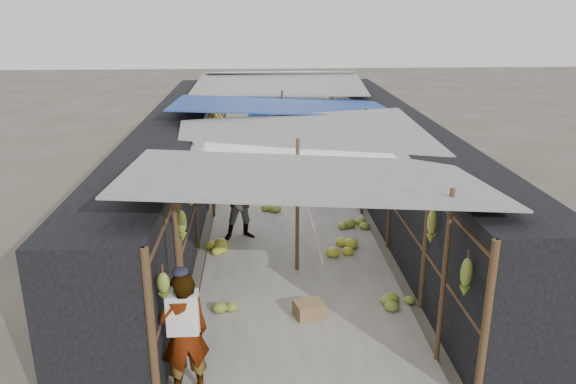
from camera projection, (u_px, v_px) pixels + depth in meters
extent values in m
plane|color=#6B6356|center=(312.00, 364.00, 8.00)|extent=(80.00, 80.00, 0.00)
cube|color=#9E998E|center=(287.00, 208.00, 14.15)|extent=(3.60, 16.00, 0.02)
cube|color=black|center=(176.00, 166.00, 13.65)|extent=(1.40, 15.00, 2.30)
cube|color=black|center=(395.00, 163.00, 13.94)|extent=(1.40, 15.00, 2.30)
cube|color=#96794C|center=(309.00, 310.00, 9.16)|extent=(0.53, 0.47, 0.27)
cube|color=#96794C|center=(317.00, 195.00, 14.60)|extent=(0.58, 0.47, 0.33)
cube|color=#96794C|center=(273.00, 159.00, 18.19)|extent=(0.48, 0.41, 0.27)
cylinder|color=black|center=(305.00, 164.00, 17.77)|extent=(0.67, 0.67, 0.20)
imported|color=white|center=(184.00, 334.00, 7.16)|extent=(0.73, 0.60, 1.74)
imported|color=navy|center=(243.00, 201.00, 12.03)|extent=(0.96, 0.80, 1.75)
imported|color=#45403C|center=(354.00, 193.00, 14.13)|extent=(0.33, 0.52, 0.77)
cylinder|color=brown|center=(179.00, 286.00, 7.49)|extent=(0.07, 0.07, 2.60)
cylinder|color=brown|center=(444.00, 279.00, 7.68)|extent=(0.07, 0.07, 2.60)
cylinder|color=brown|center=(297.00, 207.00, 10.43)|extent=(0.07, 0.07, 2.60)
cylinder|color=brown|center=(212.00, 165.00, 13.18)|extent=(0.07, 0.07, 2.60)
cylinder|color=brown|center=(364.00, 163.00, 13.37)|extent=(0.07, 0.07, 2.60)
cylinder|color=brown|center=(282.00, 136.00, 16.12)|extent=(0.07, 0.07, 2.60)
cylinder|color=brown|center=(225.00, 117.00, 18.86)|extent=(0.07, 0.07, 2.60)
cylinder|color=brown|center=(331.00, 116.00, 19.05)|extent=(0.07, 0.07, 2.60)
cube|color=gray|center=(308.00, 176.00, 8.16)|extent=(5.21, 3.19, 0.52)
cube|color=gray|center=(303.00, 137.00, 11.25)|extent=(5.23, 3.73, 0.50)
cube|color=#204396|center=(281.00, 105.00, 14.33)|extent=(5.40, 3.60, 0.41)
cube|color=gray|center=(279.00, 84.00, 17.43)|extent=(5.37, 3.66, 0.27)
cube|color=gray|center=(279.00, 72.00, 19.68)|extent=(5.00, 1.99, 0.24)
cylinder|color=brown|center=(204.00, 129.00, 13.40)|extent=(0.06, 15.00, 0.06)
cylinder|color=brown|center=(369.00, 127.00, 13.62)|extent=(0.06, 15.00, 0.06)
cylinder|color=gray|center=(287.00, 128.00, 13.51)|extent=(0.02, 15.00, 0.02)
cube|color=navy|center=(259.00, 114.00, 16.98)|extent=(0.65, 0.03, 0.60)
cube|color=#1B50B4|center=(286.00, 137.00, 14.01)|extent=(0.70, 0.03, 0.60)
cube|color=#B6441C|center=(336.00, 147.00, 12.96)|extent=(0.50, 0.03, 0.60)
cube|color=#1956A8|center=(309.00, 165.00, 11.59)|extent=(0.55, 0.03, 0.65)
ellipsoid|color=olive|center=(164.00, 286.00, 6.73)|extent=(0.15, 0.13, 0.37)
ellipsoid|color=olive|center=(182.00, 226.00, 8.39)|extent=(0.16, 0.14, 0.50)
ellipsoid|color=gold|center=(191.00, 196.00, 9.63)|extent=(0.20, 0.17, 0.35)
ellipsoid|color=gold|center=(201.00, 164.00, 11.45)|extent=(0.17, 0.14, 0.51)
ellipsoid|color=olive|center=(208.00, 149.00, 13.14)|extent=(0.15, 0.13, 0.39)
ellipsoid|color=gold|center=(211.00, 133.00, 14.16)|extent=(0.17, 0.14, 0.46)
ellipsoid|color=gold|center=(215.00, 120.00, 15.63)|extent=(0.17, 0.15, 0.40)
ellipsoid|color=olive|center=(219.00, 120.00, 16.97)|extent=(0.17, 0.14, 0.39)
ellipsoid|color=gold|center=(222.00, 109.00, 18.67)|extent=(0.18, 0.16, 0.59)
ellipsoid|color=olive|center=(224.00, 103.00, 20.10)|extent=(0.18, 0.15, 0.46)
ellipsoid|color=olive|center=(466.00, 277.00, 7.09)|extent=(0.15, 0.13, 0.54)
ellipsoid|color=olive|center=(432.00, 226.00, 8.45)|extent=(0.15, 0.13, 0.56)
ellipsoid|color=olive|center=(401.00, 185.00, 10.20)|extent=(0.15, 0.13, 0.45)
ellipsoid|color=olive|center=(383.00, 166.00, 11.65)|extent=(0.20, 0.17, 0.49)
ellipsoid|color=gold|center=(371.00, 154.00, 12.82)|extent=(0.17, 0.14, 0.54)
ellipsoid|color=olive|center=(356.00, 132.00, 14.82)|extent=(0.14, 0.12, 0.41)
ellipsoid|color=olive|center=(350.00, 129.00, 15.65)|extent=(0.17, 0.15, 0.57)
ellipsoid|color=gold|center=(341.00, 113.00, 17.27)|extent=(0.17, 0.14, 0.51)
ellipsoid|color=olive|center=(333.00, 108.00, 19.02)|extent=(0.19, 0.16, 0.48)
ellipsoid|color=olive|center=(330.00, 98.00, 19.91)|extent=(0.17, 0.15, 0.53)
ellipsoid|color=olive|center=(342.00, 189.00, 15.27)|extent=(0.47, 0.40, 0.24)
ellipsoid|color=gold|center=(334.00, 242.00, 11.69)|extent=(0.72, 0.61, 0.36)
ellipsoid|color=olive|center=(211.00, 310.00, 9.11)|extent=(0.66, 0.56, 0.33)
ellipsoid|color=olive|center=(354.00, 221.00, 12.90)|extent=(0.60, 0.51, 0.30)
ellipsoid|color=gold|center=(212.00, 247.00, 11.57)|extent=(0.50, 0.42, 0.25)
ellipsoid|color=olive|center=(275.00, 205.00, 14.03)|extent=(0.51, 0.43, 0.25)
ellipsoid|color=gold|center=(228.00, 158.00, 18.42)|extent=(0.45, 0.38, 0.22)
ellipsoid|color=olive|center=(402.00, 296.00, 9.55)|extent=(0.60, 0.51, 0.30)
ellipsoid|color=olive|center=(224.00, 181.00, 15.85)|extent=(0.65, 0.55, 0.32)
ellipsoid|color=gold|center=(325.00, 164.00, 17.71)|extent=(0.46, 0.39, 0.23)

